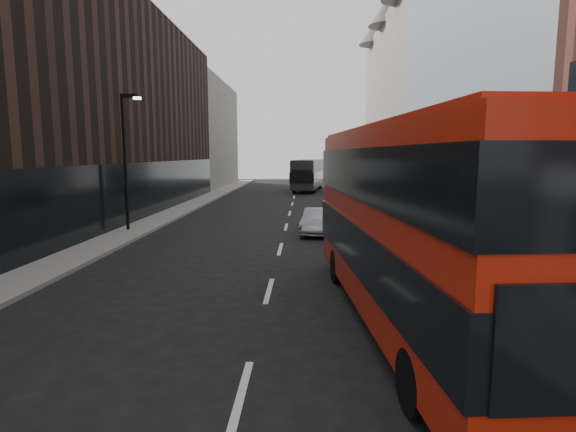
# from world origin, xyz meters

# --- Properties ---
(sidewalk_right) EXTENTS (3.00, 80.00, 0.15)m
(sidewalk_right) POSITION_xyz_m (7.50, 25.00, 0.07)
(sidewalk_right) COLOR slate
(sidewalk_right) RESTS_ON ground
(sidewalk_left) EXTENTS (2.00, 80.00, 0.15)m
(sidewalk_left) POSITION_xyz_m (-8.00, 25.00, 0.07)
(sidewalk_left) COLOR slate
(sidewalk_left) RESTS_ON ground
(building_modern_block) EXTENTS (5.03, 22.00, 20.00)m
(building_modern_block) POSITION_xyz_m (11.47, 21.00, 9.90)
(building_modern_block) COLOR gray
(building_modern_block) RESTS_ON ground
(building_victorian) EXTENTS (6.50, 24.00, 21.00)m
(building_victorian) POSITION_xyz_m (11.38, 44.00, 9.66)
(building_victorian) COLOR slate
(building_victorian) RESTS_ON ground
(building_left_mid) EXTENTS (5.00, 24.00, 14.00)m
(building_left_mid) POSITION_xyz_m (-11.50, 30.00, 7.00)
(building_left_mid) COLOR black
(building_left_mid) RESTS_ON ground
(building_left_far) EXTENTS (5.00, 20.00, 13.00)m
(building_left_far) POSITION_xyz_m (-11.50, 52.00, 6.50)
(building_left_far) COLOR slate
(building_left_far) RESTS_ON ground
(street_lamp) EXTENTS (1.06, 0.22, 7.00)m
(street_lamp) POSITION_xyz_m (-8.22, 18.00, 4.18)
(street_lamp) COLOR black
(street_lamp) RESTS_ON sidewalk_left
(red_bus) EXTENTS (3.85, 11.94, 4.74)m
(red_bus) POSITION_xyz_m (3.64, 5.42, 2.63)
(red_bus) COLOR #B11C0A
(red_bus) RESTS_ON ground
(grey_bus) EXTENTS (3.92, 11.02, 3.50)m
(grey_bus) POSITION_xyz_m (1.39, 46.11, 1.87)
(grey_bus) COLOR black
(grey_bus) RESTS_ON ground
(car_a) EXTENTS (1.78, 4.40, 1.50)m
(car_a) POSITION_xyz_m (3.80, 12.00, 0.75)
(car_a) COLOR black
(car_a) RESTS_ON ground
(car_b) EXTENTS (1.90, 4.08, 1.30)m
(car_b) POSITION_xyz_m (1.71, 18.00, 0.65)
(car_b) COLOR gray
(car_b) RESTS_ON ground
(car_c) EXTENTS (2.07, 5.03, 1.46)m
(car_c) POSITION_xyz_m (4.00, 30.71, 0.73)
(car_c) COLOR black
(car_c) RESTS_ON ground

